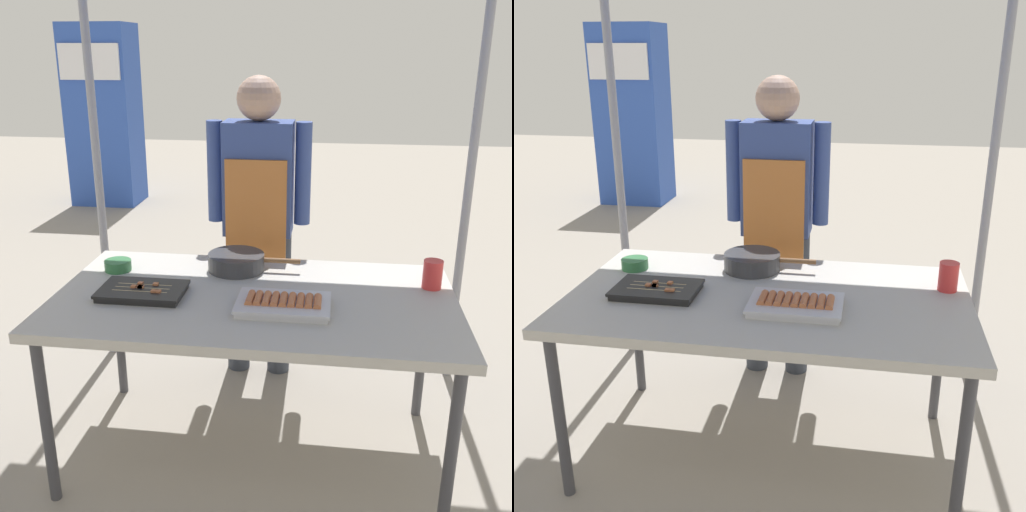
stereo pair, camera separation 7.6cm
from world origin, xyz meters
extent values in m
plane|color=gray|center=(0.00, 0.00, 0.00)|extent=(18.00, 18.00, 0.00)
cube|color=#B7B2A8|center=(0.00, 0.00, 0.73)|extent=(1.60, 0.90, 0.04)
cylinder|color=#3F3F44|center=(-0.74, -0.39, 0.35)|extent=(0.04, 0.04, 0.71)
cylinder|color=#3F3F44|center=(0.74, -0.39, 0.35)|extent=(0.04, 0.04, 0.71)
cylinder|color=#3F3F44|center=(-0.74, 0.39, 0.35)|extent=(0.04, 0.04, 0.71)
cylinder|color=#3F3F44|center=(0.74, 0.39, 0.35)|extent=(0.04, 0.04, 0.71)
cylinder|color=gray|center=(-0.95, 0.80, 1.07)|extent=(0.04, 0.04, 2.14)
cylinder|color=gray|center=(0.95, 0.80, 1.07)|extent=(0.04, 0.04, 2.14)
cube|color=silver|center=(0.13, -0.11, 0.76)|extent=(0.34, 0.23, 0.02)
cube|color=silver|center=(0.13, -0.11, 0.78)|extent=(0.36, 0.24, 0.01)
cylinder|color=#B7663D|center=(0.00, -0.11, 0.78)|extent=(0.03, 0.11, 0.03)
cylinder|color=#B7663D|center=(0.03, -0.11, 0.78)|extent=(0.03, 0.11, 0.03)
cylinder|color=#B7663D|center=(0.06, -0.11, 0.78)|extent=(0.03, 0.11, 0.03)
cylinder|color=#B7663D|center=(0.09, -0.11, 0.78)|extent=(0.03, 0.11, 0.03)
cylinder|color=#B7663D|center=(0.13, -0.11, 0.78)|extent=(0.03, 0.11, 0.03)
cylinder|color=#B7663D|center=(0.16, -0.11, 0.78)|extent=(0.03, 0.11, 0.03)
cylinder|color=#B7663D|center=(0.19, -0.11, 0.78)|extent=(0.03, 0.11, 0.03)
cylinder|color=#B7663D|center=(0.22, -0.11, 0.78)|extent=(0.03, 0.11, 0.03)
cylinder|color=#B7663D|center=(0.26, -0.11, 0.78)|extent=(0.03, 0.11, 0.03)
cube|color=black|center=(-0.44, -0.06, 0.76)|extent=(0.33, 0.21, 0.02)
cube|color=black|center=(-0.44, -0.06, 0.78)|extent=(0.34, 0.22, 0.01)
cylinder|color=tan|center=(-0.44, -0.09, 0.78)|extent=(0.22, 0.01, 0.01)
cube|color=#B7663D|center=(-0.39, -0.09, 0.78)|extent=(0.02, 0.02, 0.02)
cube|color=#B7663D|center=(-0.37, -0.09, 0.78)|extent=(0.02, 0.02, 0.02)
cylinder|color=tan|center=(-0.44, -0.06, 0.78)|extent=(0.22, 0.01, 0.01)
cube|color=#B7663D|center=(-0.45, -0.06, 0.78)|extent=(0.02, 0.02, 0.02)
cube|color=#B7663D|center=(-0.45, -0.06, 0.78)|extent=(0.02, 0.02, 0.02)
cube|color=#B7663D|center=(-0.48, -0.06, 0.78)|extent=(0.02, 0.02, 0.02)
cube|color=#B7663D|center=(-0.45, -0.06, 0.78)|extent=(0.02, 0.02, 0.02)
cylinder|color=tan|center=(-0.44, -0.02, 0.78)|extent=(0.22, 0.01, 0.01)
cube|color=#B7663D|center=(-0.46, -0.02, 0.78)|extent=(0.02, 0.02, 0.02)
cube|color=#B7663D|center=(-0.40, -0.02, 0.78)|extent=(0.02, 0.02, 0.02)
cylinder|color=#38383A|center=(-0.12, 0.28, 0.79)|extent=(0.25, 0.25, 0.08)
cylinder|color=brown|center=(0.09, 0.28, 0.80)|extent=(0.16, 0.02, 0.02)
cylinder|color=#386B33|center=(-0.12, 0.28, 0.82)|extent=(0.23, 0.23, 0.01)
cylinder|color=#33723F|center=(-0.64, 0.20, 0.77)|extent=(0.12, 0.12, 0.05)
cylinder|color=red|center=(0.71, 0.18, 0.81)|extent=(0.08, 0.08, 0.12)
cylinder|color=#333842|center=(-0.19, 0.72, 0.40)|extent=(0.12, 0.12, 0.79)
cylinder|color=#333842|center=(0.03, 0.72, 0.40)|extent=(0.12, 0.12, 0.79)
cube|color=#384C8C|center=(-0.08, 0.72, 1.07)|extent=(0.34, 0.20, 0.56)
cube|color=#CC7233|center=(-0.08, 0.61, 0.93)|extent=(0.30, 0.02, 0.50)
cylinder|color=#384C8C|center=(-0.30, 0.72, 1.10)|extent=(0.08, 0.08, 0.50)
cylinder|color=#384C8C|center=(0.14, 0.72, 1.10)|extent=(0.08, 0.08, 0.50)
sphere|color=tan|center=(-0.08, 0.72, 1.46)|extent=(0.21, 0.21, 0.21)
cube|color=#2D51B2|center=(-2.27, 4.23, 0.97)|extent=(0.72, 0.55, 1.93)
cube|color=white|center=(-2.27, 3.94, 1.55)|extent=(0.65, 0.03, 0.36)
camera|label=1|loc=(0.30, -2.16, 1.69)|focal=41.57mm
camera|label=2|loc=(0.38, -2.15, 1.69)|focal=41.57mm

